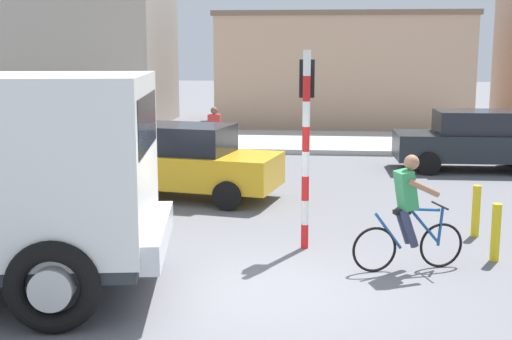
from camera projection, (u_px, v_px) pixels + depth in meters
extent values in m
plane|color=slate|center=(274.00, 291.00, 9.14)|extent=(120.00, 120.00, 0.00)
cube|color=#ADADA8|center=(306.00, 141.00, 23.22)|extent=(80.00, 5.00, 0.16)
cube|color=silver|center=(158.00, 234.00, 8.95)|extent=(0.61, 2.38, 0.36)
cube|color=black|center=(143.00, 122.00, 8.68)|extent=(0.45, 2.12, 0.70)
torus|color=black|center=(93.00, 228.00, 10.20)|extent=(1.12, 0.41, 1.10)
cylinder|color=beige|center=(93.00, 228.00, 10.20)|extent=(0.54, 0.37, 0.50)
torus|color=black|center=(52.00, 287.00, 7.68)|extent=(1.12, 0.41, 1.10)
cylinder|color=beige|center=(52.00, 287.00, 7.68)|extent=(0.54, 0.37, 0.50)
torus|color=black|center=(441.00, 245.00, 10.06)|extent=(0.66, 0.25, 0.68)
torus|color=black|center=(374.00, 250.00, 9.85)|extent=(0.66, 0.25, 0.68)
cylinder|color=#1E4C8C|center=(421.00, 209.00, 9.89)|extent=(0.58, 0.22, 0.09)
cylinder|color=#1E4C8C|center=(424.00, 225.00, 9.94)|extent=(0.50, 0.20, 0.57)
cylinder|color=#1E4C8C|center=(388.00, 231.00, 9.84)|extent=(0.43, 0.18, 0.57)
cylinder|color=#1E4C8C|center=(440.00, 226.00, 10.00)|extent=(0.10, 0.07, 0.59)
cylinder|color=black|center=(440.00, 205.00, 9.94)|extent=(0.18, 0.49, 0.03)
cube|color=black|center=(402.00, 212.00, 9.83)|extent=(0.27, 0.19, 0.06)
cube|color=#338C51|center=(406.00, 190.00, 9.78)|extent=(0.38, 0.39, 0.59)
sphere|color=#9E7051|center=(412.00, 162.00, 9.73)|extent=(0.22, 0.22, 0.22)
cylinder|color=#2D334C|center=(404.00, 225.00, 9.99)|extent=(0.33, 0.21, 0.57)
cylinder|color=#9E7051|center=(414.00, 184.00, 9.97)|extent=(0.50, 0.24, 0.29)
cylinder|color=#2D334C|center=(409.00, 229.00, 9.79)|extent=(0.33, 0.21, 0.57)
cylinder|color=#9E7051|center=(424.00, 188.00, 9.66)|extent=(0.50, 0.24, 0.29)
cylinder|color=red|center=(305.00, 236.00, 11.06)|extent=(0.12, 0.12, 0.40)
cylinder|color=white|center=(305.00, 212.00, 10.99)|extent=(0.12, 0.12, 0.40)
cylinder|color=red|center=(305.00, 188.00, 10.92)|extent=(0.12, 0.12, 0.40)
cylinder|color=white|center=(306.00, 164.00, 10.85)|extent=(0.12, 0.12, 0.40)
cylinder|color=red|center=(306.00, 139.00, 10.78)|extent=(0.12, 0.12, 0.40)
cylinder|color=white|center=(306.00, 114.00, 10.71)|extent=(0.12, 0.12, 0.40)
cylinder|color=red|center=(307.00, 89.00, 10.64)|extent=(0.12, 0.12, 0.40)
cylinder|color=white|center=(307.00, 63.00, 10.57)|extent=(0.12, 0.12, 0.40)
cube|color=black|center=(307.00, 78.00, 10.79)|extent=(0.24, 0.20, 0.60)
sphere|color=green|center=(307.00, 78.00, 10.91)|extent=(0.14, 0.14, 0.14)
cube|color=gold|center=(186.00, 168.00, 14.73)|extent=(4.25, 2.44, 0.70)
cube|color=black|center=(179.00, 139.00, 14.66)|extent=(2.44, 1.84, 0.60)
cylinder|color=black|center=(252.00, 180.00, 15.23)|extent=(0.62, 0.29, 0.60)
cylinder|color=black|center=(227.00, 196.00, 13.63)|extent=(0.62, 0.29, 0.60)
cylinder|color=black|center=(152.00, 174.00, 15.95)|extent=(0.62, 0.29, 0.60)
cylinder|color=black|center=(117.00, 188.00, 14.35)|extent=(0.62, 0.29, 0.60)
cube|color=gold|center=(7.00, 142.00, 18.90)|extent=(4.06, 1.85, 0.70)
cube|color=black|center=(11.00, 119.00, 18.76)|extent=(2.25, 1.53, 0.60)
cylinder|color=black|center=(36.00, 160.00, 17.96)|extent=(0.61, 0.20, 0.60)
cylinder|color=black|center=(63.00, 151.00, 19.62)|extent=(0.61, 0.20, 0.60)
cube|color=#1E2328|center=(471.00, 146.00, 18.09)|extent=(4.03, 1.77, 0.70)
cube|color=black|center=(478.00, 122.00, 17.96)|extent=(2.23, 1.49, 0.60)
cylinder|color=black|center=(429.00, 164.00, 17.42)|extent=(0.60, 0.19, 0.60)
cylinder|color=black|center=(419.00, 154.00, 19.09)|extent=(0.60, 0.19, 0.60)
cylinder|color=black|center=(509.00, 155.00, 18.88)|extent=(0.60, 0.19, 0.60)
cylinder|color=#2D334C|center=(215.00, 149.00, 19.09)|extent=(0.22, 0.22, 0.85)
cube|color=#D13838|center=(214.00, 124.00, 18.97)|extent=(0.34, 0.22, 0.56)
sphere|color=brown|center=(214.00, 110.00, 18.90)|extent=(0.20, 0.20, 0.20)
cylinder|color=gold|center=(496.00, 232.00, 10.35)|extent=(0.14, 0.14, 0.90)
cylinder|color=gold|center=(476.00, 211.00, 11.72)|extent=(0.14, 0.14, 0.90)
cube|color=#9E9389|center=(76.00, 55.00, 29.48)|extent=(7.87, 5.67, 5.91)
cube|color=tan|center=(341.00, 72.00, 28.81)|extent=(9.98, 6.04, 4.46)
cube|color=#775E4C|center=(342.00, 16.00, 28.40)|extent=(10.18, 6.16, 0.20)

